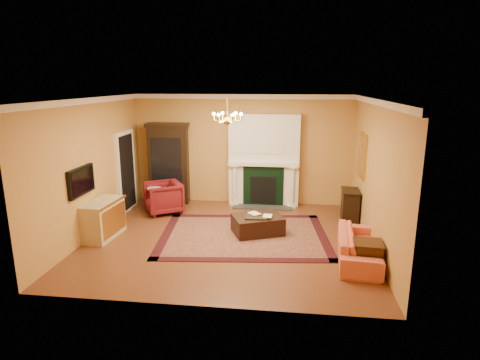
% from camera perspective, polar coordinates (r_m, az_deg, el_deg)
% --- Properties ---
extents(floor, '(6.00, 5.50, 0.02)m').
position_cam_1_polar(floor, '(8.86, -1.68, -8.33)').
color(floor, brown).
rests_on(floor, ground).
extents(ceiling, '(6.00, 5.50, 0.02)m').
position_cam_1_polar(ceiling, '(8.21, -1.83, 11.59)').
color(ceiling, white).
rests_on(ceiling, wall_back).
extents(wall_back, '(6.00, 0.02, 3.00)m').
position_cam_1_polar(wall_back, '(11.09, 0.40, 4.34)').
color(wall_back, '#BF8F44').
rests_on(wall_back, floor).
extents(wall_front, '(6.00, 0.02, 3.00)m').
position_cam_1_polar(wall_front, '(5.79, -5.87, -4.69)').
color(wall_front, '#BF8F44').
rests_on(wall_front, floor).
extents(wall_left, '(0.02, 5.50, 3.00)m').
position_cam_1_polar(wall_left, '(9.34, -20.34, 1.66)').
color(wall_left, '#BF8F44').
rests_on(wall_left, floor).
extents(wall_right, '(0.02, 5.50, 3.00)m').
position_cam_1_polar(wall_right, '(8.50, 18.75, 0.65)').
color(wall_right, '#BF8F44').
rests_on(wall_right, floor).
extents(fireplace, '(1.90, 0.70, 2.50)m').
position_cam_1_polar(fireplace, '(10.91, 3.42, 2.52)').
color(fireplace, silver).
rests_on(fireplace, wall_back).
extents(crown_molding, '(6.00, 5.50, 0.12)m').
position_cam_1_polar(crown_molding, '(9.16, -0.90, 11.39)').
color(crown_molding, white).
rests_on(crown_molding, ceiling).
extents(doorway, '(0.08, 1.05, 2.10)m').
position_cam_1_polar(doorway, '(10.91, -15.88, 1.21)').
color(doorway, white).
rests_on(doorway, wall_left).
extents(tv_panel, '(0.09, 0.95, 0.58)m').
position_cam_1_polar(tv_panel, '(8.82, -21.64, -0.13)').
color(tv_panel, black).
rests_on(tv_panel, wall_left).
extents(gilt_mirror, '(0.06, 0.76, 1.05)m').
position_cam_1_polar(gilt_mirror, '(9.81, 16.97, 3.36)').
color(gilt_mirror, gold).
rests_on(gilt_mirror, wall_right).
extents(chandelier, '(0.63, 0.55, 0.53)m').
position_cam_1_polar(chandelier, '(8.23, -1.81, 8.79)').
color(chandelier, gold).
rests_on(chandelier, ceiling).
extents(oriental_rug, '(3.93, 3.11, 0.01)m').
position_cam_1_polar(oriental_rug, '(8.99, 0.56, -7.85)').
color(oriental_rug, '#400D12').
rests_on(oriental_rug, floor).
extents(china_cabinet, '(1.11, 0.60, 2.13)m').
position_cam_1_polar(china_cabinet, '(11.32, -10.05, 2.09)').
color(china_cabinet, black).
rests_on(china_cabinet, floor).
extents(wingback_armchair, '(1.14, 1.16, 0.89)m').
position_cam_1_polar(wingback_armchair, '(10.57, -10.85, -2.25)').
color(wingback_armchair, maroon).
rests_on(wingback_armchair, floor).
extents(pedestal_table, '(0.36, 0.36, 0.65)m').
position_cam_1_polar(pedestal_table, '(10.71, -12.04, -2.50)').
color(pedestal_table, black).
rests_on(pedestal_table, floor).
extents(commode, '(0.59, 1.13, 0.81)m').
position_cam_1_polar(commode, '(9.28, -18.91, -5.30)').
color(commode, beige).
rests_on(commode, floor).
extents(coral_sofa, '(0.73, 1.94, 0.74)m').
position_cam_1_polar(coral_sofa, '(8.04, 16.58, -8.37)').
color(coral_sofa, '#E96A4A').
rests_on(coral_sofa, floor).
extents(end_table, '(0.48, 0.48, 0.53)m').
position_cam_1_polar(end_table, '(7.68, 17.70, -10.41)').
color(end_table, '#3D2310').
rests_on(end_table, floor).
extents(console_table, '(0.42, 0.69, 0.75)m').
position_cam_1_polar(console_table, '(10.15, 15.35, -3.60)').
color(console_table, black).
rests_on(console_table, floor).
extents(leather_ottoman, '(1.27, 1.12, 0.39)m').
position_cam_1_polar(leather_ottoman, '(9.05, 2.51, -6.34)').
color(leather_ottoman, black).
rests_on(leather_ottoman, oriental_rug).
extents(ottoman_tray, '(0.49, 0.39, 0.03)m').
position_cam_1_polar(ottoman_tray, '(8.88, 2.26, -5.26)').
color(ottoman_tray, black).
rests_on(ottoman_tray, leather_ottoman).
extents(book_a, '(0.17, 0.15, 0.27)m').
position_cam_1_polar(book_a, '(8.91, 1.54, -4.17)').
color(book_a, gray).
rests_on(book_a, ottoman_tray).
extents(book_b, '(0.19, 0.02, 0.26)m').
position_cam_1_polar(book_b, '(8.83, 3.31, -4.38)').
color(book_b, gray).
rests_on(book_b, ottoman_tray).
extents(topiary_left, '(0.14, 0.14, 0.38)m').
position_cam_1_polar(topiary_left, '(10.89, -0.36, 3.85)').
color(topiary_left, gray).
rests_on(topiary_left, fireplace).
extents(topiary_right, '(0.17, 0.17, 0.46)m').
position_cam_1_polar(topiary_right, '(10.80, 6.35, 3.89)').
color(topiary_right, gray).
rests_on(topiary_right, fireplace).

